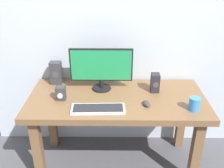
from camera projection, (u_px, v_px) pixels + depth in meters
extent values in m
plane|color=#4C4C51|center=(116.00, 161.00, 2.45)|extent=(6.00, 6.00, 0.00)
cube|color=brown|center=(117.00, 100.00, 2.16)|extent=(1.48, 0.69, 0.05)
cube|color=brown|center=(38.00, 152.00, 2.09)|extent=(0.07, 0.07, 0.65)
cube|color=brown|center=(196.00, 153.00, 2.08)|extent=(0.07, 0.07, 0.65)
cube|color=brown|center=(52.00, 118.00, 2.54)|extent=(0.07, 0.07, 0.65)
cube|color=brown|center=(181.00, 118.00, 2.53)|extent=(0.07, 0.07, 0.65)
cylinder|color=black|center=(102.00, 88.00, 2.27)|extent=(0.16, 0.16, 0.02)
cylinder|color=black|center=(102.00, 83.00, 2.25)|extent=(0.04, 0.04, 0.08)
cube|color=black|center=(101.00, 65.00, 2.19)|extent=(0.54, 0.02, 0.29)
cube|color=#1E8C4C|center=(101.00, 65.00, 2.18)|extent=(0.52, 0.01, 0.27)
cube|color=silver|center=(98.00, 109.00, 1.95)|extent=(0.42, 0.16, 0.02)
cube|color=#232328|center=(98.00, 108.00, 1.95)|extent=(0.38, 0.13, 0.00)
ellipsoid|color=#333338|center=(146.00, 103.00, 2.01)|extent=(0.07, 0.10, 0.03)
cube|color=#232328|center=(155.00, 83.00, 2.20)|extent=(0.07, 0.09, 0.16)
cylinder|color=#3F3F44|center=(156.00, 85.00, 2.16)|extent=(0.05, 0.00, 0.05)
cube|color=#333338|center=(56.00, 73.00, 2.33)|extent=(0.10, 0.08, 0.21)
cylinder|color=#3F3F44|center=(55.00, 75.00, 2.29)|extent=(0.06, 0.00, 0.06)
cube|color=#333338|center=(61.00, 93.00, 2.08)|extent=(0.08, 0.06, 0.12)
cylinder|color=silver|center=(60.00, 96.00, 2.05)|extent=(0.04, 0.01, 0.04)
cylinder|color=#337FD8|center=(194.00, 104.00, 1.94)|extent=(0.08, 0.08, 0.11)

